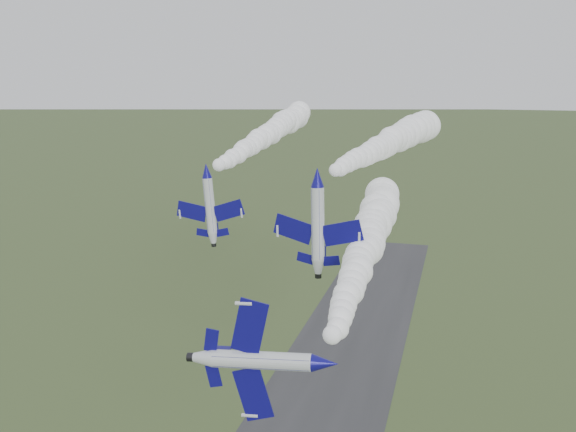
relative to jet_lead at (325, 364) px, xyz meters
name	(u,v)px	position (x,y,z in m)	size (l,w,h in m)	color
jet_lead	(325,364)	(0.00, 0.00, 0.00)	(3.53, 13.30, 10.96)	silver
smoke_trail_jet_lead	(366,245)	(-1.69, 33.24, 1.42)	(5.92, 60.64, 5.92)	white
jet_pair_left	(206,171)	(-22.29, 28.59, 11.21)	(9.31, 11.24, 2.81)	silver
smoke_trail_jet_pair_left	(269,133)	(-23.62, 60.88, 13.06)	(4.99, 59.58, 4.99)	white
jet_pair_right	(317,177)	(-7.54, 29.15, 10.88)	(12.25, 14.48, 3.58)	silver
smoke_trail_jet_pair_right	(390,142)	(-2.02, 59.38, 12.28)	(5.82, 54.38, 5.82)	white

